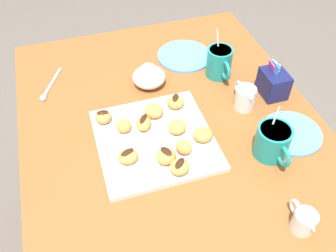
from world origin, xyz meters
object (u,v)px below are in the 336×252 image
Objects in this scene: coffee_mug_teal_left at (219,62)px; saucer_sky_left at (184,56)px; beignet_0 at (154,111)px; beignet_7 at (175,102)px; coffee_mug_teal_right at (273,141)px; ice_cream_bowl at (149,76)px; beignet_5 at (124,126)px; beignet_9 at (180,167)px; saucer_sky_right at (291,133)px; pastry_plate_square at (155,140)px; sugar_caddy at (273,83)px; chocolate_sauce_pitcher at (304,220)px; beignet_4 at (179,127)px; cream_pitcher_white at (245,97)px; beignet_6 at (103,117)px; beignet_3 at (203,135)px; beignet_10 at (144,124)px; beignet_1 at (128,156)px; beignet_8 at (166,156)px; beignet_2 at (184,147)px; dining_table at (172,153)px.

coffee_mug_teal_left is 0.15m from saucer_sky_left.
beignet_0 is 0.07m from beignet_7.
coffee_mug_teal_right is 0.44m from ice_cream_bowl.
beignet_5 is 0.80× the size of beignet_9.
saucer_sky_right is 0.39m from beignet_0.
ice_cream_bowl is at bearing 168.24° from pastry_plate_square.
beignet_9 is at bearing -60.69° from sugar_caddy.
coffee_mug_teal_right is 0.22m from chocolate_sauce_pitcher.
saucer_sky_left is 3.49× the size of beignet_4.
beignet_0 is 0.10m from beignet_5.
ice_cream_bowl is at bearing -127.64° from cream_pitcher_white.
saucer_sky_right is 0.53m from beignet_6.
beignet_3 is at bearing -12.09° from saucer_sky_left.
sugar_caddy is 1.94× the size of beignet_10.
cream_pitcher_white reaches higher than beignet_1.
beignet_6 is at bearing -131.12° from pastry_plate_square.
saucer_sky_right is 0.35m from beignet_9.
beignet_7 reaches higher than saucer_sky_right.
beignet_9 is (0.04, 0.02, -0.00)m from beignet_8.
beignet_2 reaches higher than saucer_sky_left.
pastry_plate_square reaches higher than saucer_sky_right.
cream_pitcher_white is 0.17m from saucer_sky_right.
beignet_4 is 1.02× the size of beignet_9.
beignet_5 and beignet_7 have the same top height.
coffee_mug_teal_right is 0.23m from beignet_2.
cream_pitcher_white is 0.42m from beignet_6.
chocolate_sauce_pitcher is 1.84× the size of beignet_7.
ice_cream_bowl is at bearing 172.34° from beignet_8.
beignet_8 is at bearing -151.33° from beignet_9.
ice_cream_bowl is 0.21m from beignet_10.
beignet_8 is at bearing 72.52° from beignet_1.
beignet_4 is 1.15× the size of beignet_6.
chocolate_sauce_pitcher is 0.51m from beignet_5.
beignet_3 is at bearing 32.12° from dining_table.
sugar_caddy is 0.57× the size of saucer_sky_left.
cream_pitcher_white is 0.56× the size of saucer_sky_left.
beignet_10 is at bearing -146.10° from chocolate_sauce_pitcher.
pastry_plate_square is at bearing -109.10° from beignet_3.
dining_table is at bearing 123.51° from beignet_1.
coffee_mug_teal_right is 1.50× the size of chocolate_sauce_pitcher.
beignet_8 is (0.13, -0.06, 0.16)m from dining_table.
pastry_plate_square is 0.13m from beignet_9.
cream_pitcher_white is at bearing 90.54° from beignet_5.
ice_cream_bowl is (-0.20, -0.02, 0.16)m from dining_table.
beignet_8 is at bearing -66.86° from sugar_caddy.
beignet_0 reaches higher than beignet_4.
chocolate_sauce_pitcher is at bearing 24.24° from dining_table.
pastry_plate_square is at bearing -175.46° from beignet_8.
beignet_1 is 0.10m from beignet_8.
beignet_10 is at bearing -112.28° from beignet_4.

